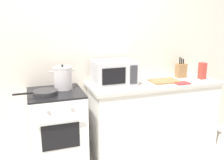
{
  "coord_description": "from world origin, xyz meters",
  "views": [
    {
      "loc": [
        -0.62,
        -2.12,
        1.72
      ],
      "look_at": [
        0.32,
        0.6,
        1.0
      ],
      "focal_mm": 40.11,
      "sensor_mm": 36.0,
      "label": 1
    }
  ],
  "objects_px": {
    "stock_pot": "(63,78)",
    "oven_mitt": "(182,83)",
    "frying_pan": "(45,93)",
    "cutting_board": "(164,81)",
    "stove": "(58,130)",
    "pasta_box": "(202,71)",
    "knife_block": "(181,70)",
    "microwave": "(114,73)"
  },
  "relations": [
    {
      "from": "frying_pan",
      "to": "pasta_box",
      "type": "bearing_deg",
      "value": 1.55
    },
    {
      "from": "oven_mitt",
      "to": "cutting_board",
      "type": "bearing_deg",
      "value": 133.84
    },
    {
      "from": "frying_pan",
      "to": "microwave",
      "type": "relative_size",
      "value": 0.91
    },
    {
      "from": "cutting_board",
      "to": "oven_mitt",
      "type": "height_order",
      "value": "cutting_board"
    },
    {
      "from": "stove",
      "to": "oven_mitt",
      "type": "xyz_separation_m",
      "value": [
        1.53,
        -0.16,
        0.47
      ]
    },
    {
      "from": "stove",
      "to": "microwave",
      "type": "height_order",
      "value": "microwave"
    },
    {
      "from": "microwave",
      "to": "pasta_box",
      "type": "bearing_deg",
      "value": -5.09
    },
    {
      "from": "stock_pot",
      "to": "microwave",
      "type": "bearing_deg",
      "value": -1.63
    },
    {
      "from": "microwave",
      "to": "cutting_board",
      "type": "xyz_separation_m",
      "value": [
        0.66,
        -0.08,
        -0.14
      ]
    },
    {
      "from": "stock_pot",
      "to": "frying_pan",
      "type": "distance_m",
      "value": 0.31
    },
    {
      "from": "microwave",
      "to": "oven_mitt",
      "type": "xyz_separation_m",
      "value": [
        0.82,
        -0.24,
        -0.14
      ]
    },
    {
      "from": "stock_pot",
      "to": "oven_mitt",
      "type": "xyz_separation_m",
      "value": [
        1.43,
        -0.26,
        -0.12
      ]
    },
    {
      "from": "oven_mitt",
      "to": "stock_pot",
      "type": "bearing_deg",
      "value": 169.84
    },
    {
      "from": "frying_pan",
      "to": "pasta_box",
      "type": "distance_m",
      "value": 2.05
    },
    {
      "from": "knife_block",
      "to": "microwave",
      "type": "bearing_deg",
      "value": -176.45
    },
    {
      "from": "stove",
      "to": "cutting_board",
      "type": "height_order",
      "value": "cutting_board"
    },
    {
      "from": "microwave",
      "to": "pasta_box",
      "type": "height_order",
      "value": "microwave"
    },
    {
      "from": "pasta_box",
      "to": "knife_block",
      "type": "bearing_deg",
      "value": 141.72
    },
    {
      "from": "stove",
      "to": "knife_block",
      "type": "height_order",
      "value": "knife_block"
    },
    {
      "from": "microwave",
      "to": "frying_pan",
      "type": "bearing_deg",
      "value": -168.91
    },
    {
      "from": "stock_pot",
      "to": "pasta_box",
      "type": "distance_m",
      "value": 1.83
    },
    {
      "from": "cutting_board",
      "to": "pasta_box",
      "type": "bearing_deg",
      "value": -3.11
    },
    {
      "from": "cutting_board",
      "to": "knife_block",
      "type": "height_order",
      "value": "knife_block"
    },
    {
      "from": "microwave",
      "to": "knife_block",
      "type": "relative_size",
      "value": 1.78
    },
    {
      "from": "stock_pot",
      "to": "knife_block",
      "type": "xyz_separation_m",
      "value": [
        1.61,
        0.04,
        -0.03
      ]
    },
    {
      "from": "stove",
      "to": "knife_block",
      "type": "relative_size",
      "value": 3.27
    },
    {
      "from": "frying_pan",
      "to": "cutting_board",
      "type": "distance_m",
      "value": 1.5
    },
    {
      "from": "frying_pan",
      "to": "stove",
      "type": "bearing_deg",
      "value": 35.29
    },
    {
      "from": "stock_pot",
      "to": "cutting_board",
      "type": "distance_m",
      "value": 1.28
    },
    {
      "from": "frying_pan",
      "to": "knife_block",
      "type": "relative_size",
      "value": 1.62
    },
    {
      "from": "stock_pot",
      "to": "cutting_board",
      "type": "height_order",
      "value": "stock_pot"
    },
    {
      "from": "stock_pot",
      "to": "oven_mitt",
      "type": "height_order",
      "value": "stock_pot"
    },
    {
      "from": "stove",
      "to": "knife_block",
      "type": "bearing_deg",
      "value": 4.71
    },
    {
      "from": "stock_pot",
      "to": "oven_mitt",
      "type": "relative_size",
      "value": 1.66
    },
    {
      "from": "frying_pan",
      "to": "stock_pot",
      "type": "bearing_deg",
      "value": 38.97
    },
    {
      "from": "microwave",
      "to": "pasta_box",
      "type": "relative_size",
      "value": 2.27
    },
    {
      "from": "frying_pan",
      "to": "cutting_board",
      "type": "xyz_separation_m",
      "value": [
        1.5,
        0.09,
        -0.02
      ]
    },
    {
      "from": "knife_block",
      "to": "oven_mitt",
      "type": "relative_size",
      "value": 1.56
    },
    {
      "from": "stock_pot",
      "to": "cutting_board",
      "type": "relative_size",
      "value": 0.83
    },
    {
      "from": "stock_pot",
      "to": "stove",
      "type": "bearing_deg",
      "value": -137.24
    },
    {
      "from": "cutting_board",
      "to": "oven_mitt",
      "type": "bearing_deg",
      "value": -46.16
    },
    {
      "from": "stock_pot",
      "to": "oven_mitt",
      "type": "distance_m",
      "value": 1.45
    }
  ]
}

